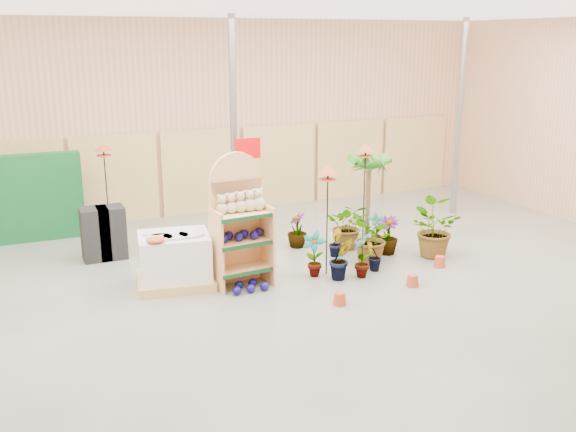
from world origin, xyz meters
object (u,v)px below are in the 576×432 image
at_px(bird_table_front, 328,174).
at_px(potted_plant_2, 372,238).
at_px(display_shelf, 239,225).
at_px(pallet_stack, 175,260).

height_order(bird_table_front, potted_plant_2, bird_table_front).
distance_m(display_shelf, bird_table_front, 1.75).
distance_m(display_shelf, potted_plant_2, 2.63).
bearing_deg(display_shelf, bird_table_front, -13.02).
bearing_deg(bird_table_front, display_shelf, 172.61).
distance_m(pallet_stack, bird_table_front, 2.98).
height_order(display_shelf, pallet_stack, display_shelf).
relative_size(pallet_stack, potted_plant_2, 1.45).
relative_size(pallet_stack, bird_table_front, 0.72).
distance_m(pallet_stack, potted_plant_2, 3.63).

